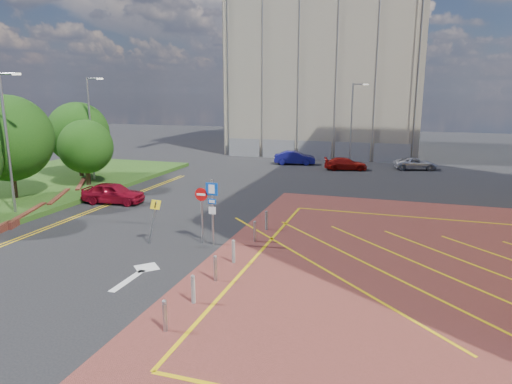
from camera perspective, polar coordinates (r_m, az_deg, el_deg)
The scene contains 17 objects.
ground at distance 21.64m, azimuth -7.65°, elevation -7.19°, with size 140.00×140.00×0.00m, color black.
retaining_wall at distance 29.85m, azimuth -26.89°, elevation -2.53°, with size 6.06×20.33×0.40m.
tree_b at distance 33.88m, azimuth -28.54°, elevation 5.91°, with size 5.60×5.60×6.74m.
tree_c at distance 36.34m, azimuth -20.51°, elevation 5.33°, with size 4.00×4.00×4.90m.
tree_d at distance 40.47m, azimuth -21.34°, elevation 6.89°, with size 5.00×5.00×6.08m.
lamp_left_near at distance 29.56m, azimuth -28.61°, elevation 5.97°, with size 1.53×0.16×8.00m.
lamp_left_far at distance 38.34m, azimuth -19.93°, elevation 7.92°, with size 1.53×0.16×8.00m.
lamp_back at distance 46.69m, azimuth 11.94°, elevation 8.72°, with size 1.53×0.16×8.00m.
sign_cluster at distance 21.81m, azimuth -5.99°, elevation -1.62°, with size 1.17×0.12×3.20m.
warning_sign at distance 22.30m, azimuth -12.66°, elevation -2.94°, with size 0.73×0.41×2.25m.
bollard_row at distance 19.18m, azimuth -3.54°, elevation -8.24°, with size 0.14×11.14×0.90m.
construction_building at distance 59.14m, azimuth 9.43°, elevation 16.02°, with size 21.20×19.20×22.00m, color #A69A88.
construction_fence at distance 49.39m, azimuth 8.44°, elevation 5.14°, with size 21.60×0.06×2.00m, color gray.
car_red_left at distance 31.42m, azimuth -17.40°, elevation -0.11°, with size 1.64×4.07×1.39m, color maroon.
car_blue_back at distance 46.08m, azimuth 4.87°, elevation 4.29°, with size 1.42×4.07×1.34m, color navy.
car_red_back at distance 43.55m, azimuth 11.13°, elevation 3.48°, with size 1.61×3.96×1.15m, color #A3130E.
car_silver_back at distance 45.49m, azimuth 19.29°, elevation 3.36°, with size 1.83×3.97×1.10m, color silver.
Camera 1 is at (8.86, -18.35, 7.28)m, focal length 32.00 mm.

